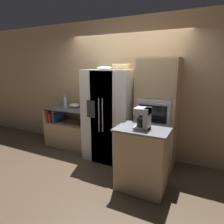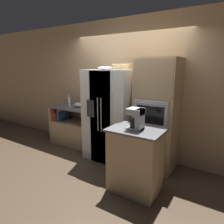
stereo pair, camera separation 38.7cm
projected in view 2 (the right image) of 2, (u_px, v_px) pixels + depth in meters
ground_plane at (115, 159)px, 4.08m from camera, size 20.00×20.00×0.00m
wall_back at (128, 89)px, 4.17m from camera, size 12.00×0.06×2.80m
counter_left at (75, 131)px, 4.81m from camera, size 1.16×0.56×0.92m
refrigerator at (111, 115)px, 4.01m from camera, size 0.96×0.81×1.79m
wall_oven at (157, 115)px, 3.58m from camera, size 0.71×0.66×2.00m
island_counter at (135, 160)px, 2.98m from camera, size 0.78×0.57×0.98m
wicker_basket at (122, 66)px, 3.78m from camera, size 0.37×0.37×0.10m
fruit_bowl at (105, 68)px, 3.84m from camera, size 0.29×0.29×0.06m
bottle_tall at (85, 102)px, 4.57m from camera, size 0.06×0.06×0.31m
bottle_short at (69, 102)px, 4.57m from camera, size 0.06×0.06×0.32m
mixing_bowl at (79, 105)px, 4.70m from camera, size 0.24×0.24×0.10m
coffee_maker at (137, 118)px, 2.81m from camera, size 0.21×0.21×0.30m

